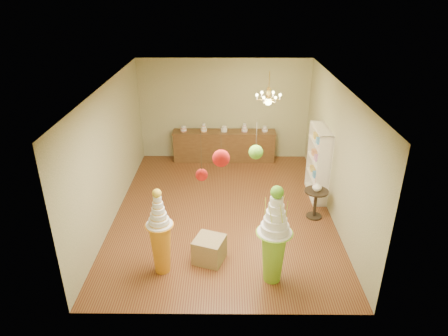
{
  "coord_description": "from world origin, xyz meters",
  "views": [
    {
      "loc": [
        0.08,
        -8.15,
        4.95
      ],
      "look_at": [
        0.02,
        0.0,
        1.12
      ],
      "focal_mm": 32.0,
      "sensor_mm": 36.0,
      "label": 1
    }
  ],
  "objects_px": {
    "sideboard": "(224,145)",
    "round_table": "(316,200)",
    "pedestal_orange": "(161,241)",
    "pedestal_green": "(274,244)"
  },
  "relations": [
    {
      "from": "sideboard",
      "to": "round_table",
      "type": "relative_size",
      "value": 4.42
    },
    {
      "from": "pedestal_orange",
      "to": "sideboard",
      "type": "bearing_deg",
      "value": 77.66
    },
    {
      "from": "pedestal_orange",
      "to": "sideboard",
      "type": "xyz_separation_m",
      "value": [
        1.12,
        5.13,
        -0.19
      ]
    },
    {
      "from": "pedestal_green",
      "to": "round_table",
      "type": "distance_m",
      "value": 2.47
    },
    {
      "from": "sideboard",
      "to": "pedestal_green",
      "type": "bearing_deg",
      "value": -80.38
    },
    {
      "from": "pedestal_green",
      "to": "sideboard",
      "type": "relative_size",
      "value": 0.63
    },
    {
      "from": "pedestal_green",
      "to": "round_table",
      "type": "relative_size",
      "value": 2.79
    },
    {
      "from": "sideboard",
      "to": "round_table",
      "type": "distance_m",
      "value": 3.85
    },
    {
      "from": "sideboard",
      "to": "pedestal_orange",
      "type": "bearing_deg",
      "value": -102.34
    },
    {
      "from": "round_table",
      "to": "pedestal_orange",
      "type": "bearing_deg",
      "value": -149.44
    }
  ]
}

